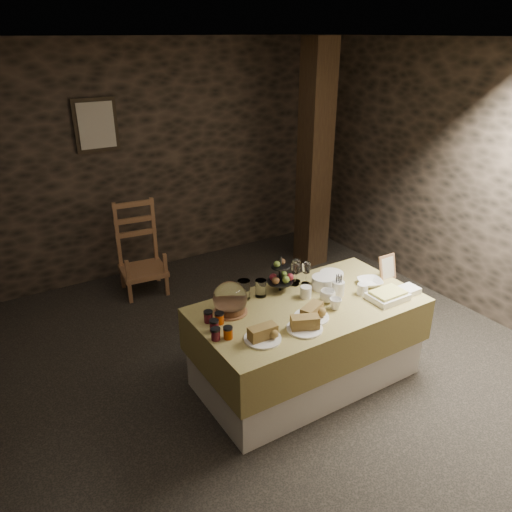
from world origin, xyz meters
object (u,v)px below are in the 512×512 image
chair (140,252)px  timber_column (315,158)px  buffet_table (307,337)px  fruit_stand (281,277)px

chair → timber_column: (2.05, -0.39, 0.86)m
buffet_table → fruit_stand: fruit_stand is taller
buffet_table → fruit_stand: (-0.06, 0.30, 0.42)m
chair → fruit_stand: fruit_stand is taller
buffet_table → fruit_stand: 0.52m
buffet_table → timber_column: bearing=51.6°
timber_column → fruit_stand: size_ratio=8.60×
buffet_table → chair: chair is taller
chair → timber_column: timber_column is taller
buffet_table → timber_column: size_ratio=0.69×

